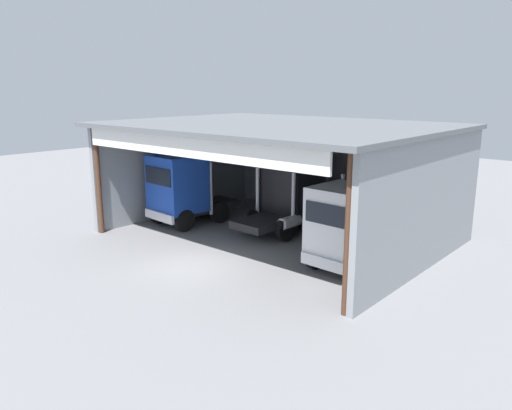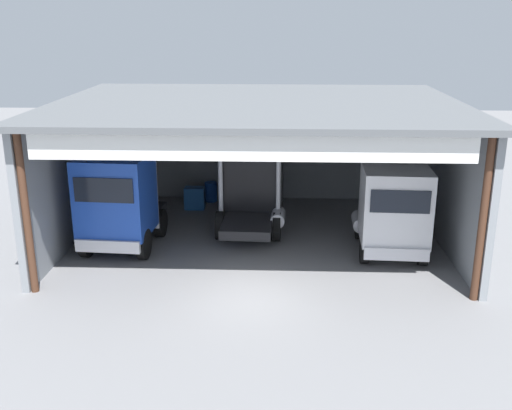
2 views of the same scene
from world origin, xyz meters
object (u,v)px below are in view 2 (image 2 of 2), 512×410
(tool_cart, at_px, (195,198))
(truck_blue_center_bay, at_px, (118,201))
(truck_white_center_left_bay, at_px, (392,210))
(oil_drum, at_px, (211,192))
(truck_black_center_right_bay, at_px, (252,182))

(tool_cart, bearing_deg, truck_blue_center_bay, -111.67)
(truck_white_center_left_bay, bearing_deg, oil_drum, -38.80)
(truck_blue_center_bay, relative_size, oil_drum, 5.43)
(truck_blue_center_bay, bearing_deg, oil_drum, -108.76)
(truck_blue_center_bay, distance_m, oil_drum, 7.07)
(truck_white_center_left_bay, xyz_separation_m, oil_drum, (-7.34, 6.50, -1.30))
(truck_white_center_left_bay, bearing_deg, tool_cart, -30.98)
(truck_black_center_right_bay, height_order, tool_cart, truck_black_center_right_bay)
(truck_white_center_left_bay, relative_size, oil_drum, 5.65)
(truck_blue_center_bay, height_order, tool_cart, truck_blue_center_bay)
(oil_drum, xyz_separation_m, tool_cart, (-0.61, -1.20, 0.04))
(truck_blue_center_bay, relative_size, truck_black_center_right_bay, 1.03)
(truck_blue_center_bay, bearing_deg, tool_cart, -107.77)
(truck_white_center_left_bay, distance_m, tool_cart, 9.63)
(oil_drum, bearing_deg, truck_blue_center_bay, -112.67)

